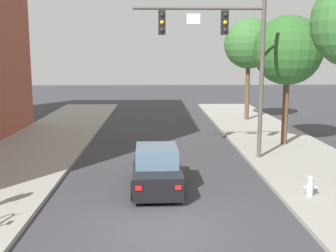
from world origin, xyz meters
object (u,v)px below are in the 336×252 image
object	(u,v)px
traffic_signal_mast	(227,46)
street_tree_third	(249,44)
car_lead_black	(157,169)
fire_hydrant	(310,186)
street_tree_second	(288,51)

from	to	relation	value
traffic_signal_mast	street_tree_third	bearing A→B (deg)	72.96
car_lead_black	traffic_signal_mast	bearing A→B (deg)	51.97
car_lead_black	street_tree_third	distance (m)	18.14
traffic_signal_mast	street_tree_third	size ratio (longest dim) A/B	1.01
fire_hydrant	street_tree_third	size ratio (longest dim) A/B	0.10
traffic_signal_mast	car_lead_black	size ratio (longest dim) A/B	1.75
traffic_signal_mast	street_tree_second	size ratio (longest dim) A/B	1.10
fire_hydrant	street_tree_third	distance (m)	18.34
car_lead_black	fire_hydrant	xyz separation A→B (m)	(5.21, -1.47, -0.22)
street_tree_second	traffic_signal_mast	bearing A→B (deg)	-141.57
street_tree_third	fire_hydrant	bearing A→B (deg)	-95.36
fire_hydrant	street_tree_second	world-z (taller)	street_tree_second
car_lead_black	street_tree_second	distance (m)	10.82
car_lead_black	street_tree_second	world-z (taller)	street_tree_second
traffic_signal_mast	fire_hydrant	size ratio (longest dim) A/B	10.42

